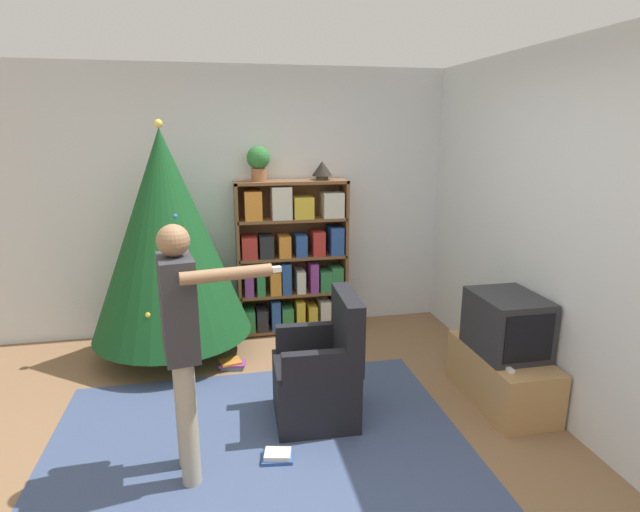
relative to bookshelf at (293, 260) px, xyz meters
The scene contains 15 objects.
ground_plane 2.24m from the bookshelf, 99.33° to the right, with size 14.00×14.00×0.00m, color #846042.
wall_back 0.69m from the bookshelf, 146.37° to the left, with size 8.00×0.10×2.60m.
wall_right 2.71m from the bookshelf, 52.07° to the right, with size 0.10×8.00×2.60m.
area_rug 2.06m from the bookshelf, 105.83° to the right, with size 2.73×1.95×0.01m.
bookshelf is the anchor object (origin of this frame).
tv_stand 2.21m from the bookshelf, 51.65° to the right, with size 0.45×0.91×0.40m.
television 2.15m from the bookshelf, 51.69° to the right, with size 0.45×0.56×0.44m.
game_remote 2.32m from the bookshelf, 58.58° to the right, with size 0.04×0.12×0.02m.
christmas_tree 1.27m from the bookshelf, 163.41° to the right, with size 1.40×1.40×2.09m.
armchair 1.69m from the bookshelf, 92.00° to the right, with size 0.59×0.58×0.92m.
standing_person 2.28m from the bookshelf, 114.43° to the right, with size 0.68×0.46×1.53m.
potted_plant 1.03m from the bookshelf, behind, with size 0.22×0.22×0.33m.
table_lamp 0.94m from the bookshelf, ahead, with size 0.20×0.20×0.18m.
book_pile_near_tree 1.22m from the bookshelf, 131.65° to the right, with size 0.24×0.18×0.07m.
book_pile_by_chair 2.21m from the bookshelf, 101.56° to the right, with size 0.21×0.17×0.05m.
Camera 1 is at (-0.36, -2.68, 2.02)m, focal length 28.00 mm.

